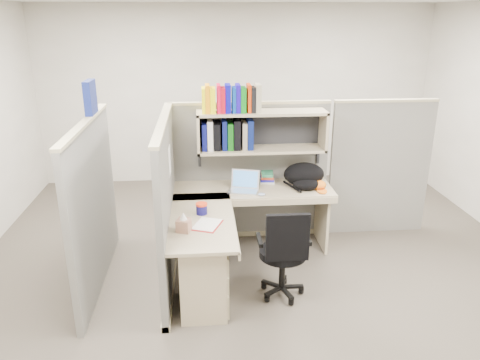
{
  "coord_description": "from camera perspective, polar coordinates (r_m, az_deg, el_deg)",
  "views": [
    {
      "loc": [
        -0.55,
        -4.22,
        2.55
      ],
      "look_at": [
        -0.17,
        0.25,
        0.94
      ],
      "focal_mm": 35.0,
      "sensor_mm": 36.0,
      "label": 1
    }
  ],
  "objects": [
    {
      "name": "loose_paper",
      "position": [
        4.29,
        -4.05,
        -5.39
      ],
      "size": [
        0.29,
        0.33,
        0.0
      ],
      "primitive_type": null,
      "rotation": [
        0.0,
        0.0,
        -0.37
      ],
      "color": "white",
      "rests_on": "desk"
    },
    {
      "name": "task_chair",
      "position": [
        4.43,
        5.27,
        -10.46
      ],
      "size": [
        0.48,
        0.44,
        0.93
      ],
      "color": "black",
      "rests_on": "ground"
    },
    {
      "name": "laptop",
      "position": [
        5.01,
        0.44,
        -0.23
      ],
      "size": [
        0.38,
        0.38,
        0.22
      ],
      "primitive_type": null,
      "rotation": [
        0.0,
        0.0,
        -0.28
      ],
      "color": "silver",
      "rests_on": "desk"
    },
    {
      "name": "paper_cup",
      "position": [
        5.3,
        1.61,
        0.13
      ],
      "size": [
        0.08,
        0.08,
        0.09
      ],
      "primitive_type": "cylinder",
      "rotation": [
        0.0,
        0.0,
        -0.24
      ],
      "color": "white",
      "rests_on": "desk"
    },
    {
      "name": "ground",
      "position": [
        4.96,
        2.28,
        -11.27
      ],
      "size": [
        6.0,
        6.0,
        0.0
      ],
      "primitive_type": "plane",
      "color": "#342E28",
      "rests_on": "ground"
    },
    {
      "name": "snack_canister",
      "position": [
        4.49,
        -4.7,
        -3.47
      ],
      "size": [
        0.11,
        0.11,
        0.11
      ],
      "color": "#110E54",
      "rests_on": "desk"
    },
    {
      "name": "backpack",
      "position": [
        5.18,
        7.94,
        0.49
      ],
      "size": [
        0.47,
        0.37,
        0.27
      ],
      "primitive_type": null,
      "rotation": [
        0.0,
        0.0,
        0.06
      ],
      "color": "black",
      "rests_on": "desk"
    },
    {
      "name": "tissue_box",
      "position": [
        4.15,
        -6.9,
        -5.1
      ],
      "size": [
        0.14,
        0.14,
        0.18
      ],
      "primitive_type": null,
      "rotation": [
        0.0,
        0.0,
        -0.29
      ],
      "color": "#A8775F",
      "rests_on": "desk"
    },
    {
      "name": "cubicle",
      "position": [
        4.95,
        -2.44,
        0.33
      ],
      "size": [
        3.79,
        1.84,
        1.95
      ],
      "color": "#5F5F5A",
      "rests_on": "ground"
    },
    {
      "name": "desk",
      "position": [
        4.46,
        -2.46,
        -8.53
      ],
      "size": [
        1.74,
        1.75,
        0.73
      ],
      "color": "tan",
      "rests_on": "ground"
    },
    {
      "name": "book_stack",
      "position": [
        5.35,
        3.34,
        0.37
      ],
      "size": [
        0.18,
        0.23,
        0.1
      ],
      "primitive_type": null,
      "rotation": [
        0.0,
        0.0,
        -0.11
      ],
      "color": "gray",
      "rests_on": "desk"
    },
    {
      "name": "mouse",
      "position": [
        4.94,
        2.65,
        -1.76
      ],
      "size": [
        0.09,
        0.07,
        0.03
      ],
      "primitive_type": "ellipsoid",
      "rotation": [
        0.0,
        0.0,
        -0.28
      ],
      "color": "#91A5CD",
      "rests_on": "desk"
    },
    {
      "name": "room_shell",
      "position": [
        4.35,
        2.56,
        7.36
      ],
      "size": [
        6.0,
        6.0,
        6.0
      ],
      "color": "#ABA79A",
      "rests_on": "ground"
    },
    {
      "name": "orange_cap",
      "position": [
        5.19,
        9.53,
        -0.57
      ],
      "size": [
        0.21,
        0.23,
        0.09
      ],
      "primitive_type": null,
      "rotation": [
        0.0,
        0.0,
        0.18
      ],
      "color": "orange",
      "rests_on": "desk"
    }
  ]
}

